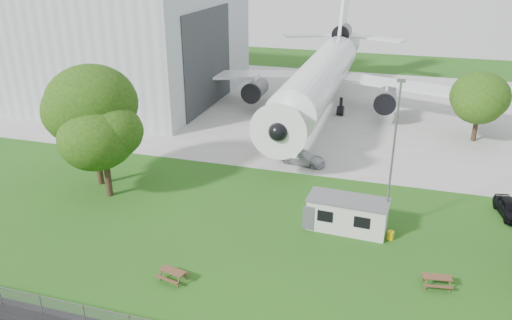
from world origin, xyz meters
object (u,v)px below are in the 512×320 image
(airliner, at_px, (322,73))
(picnic_west, at_px, (173,280))
(hangar, at_px, (83,29))
(picnic_east, at_px, (436,286))
(site_cabin, at_px, (348,214))

(airliner, distance_m, picnic_west, 40.52)
(airliner, height_order, picnic_west, airliner)
(airliner, bearing_deg, picnic_west, -94.12)
(hangar, distance_m, picnic_east, 62.12)
(airliner, bearing_deg, hangar, 179.78)
(picnic_west, relative_size, picnic_east, 1.00)
(site_cabin, bearing_deg, picnic_west, -135.67)
(site_cabin, xyz_separation_m, picnic_east, (6.54, -5.64, -1.31))
(airliner, distance_m, site_cabin, 31.22)
(picnic_east, bearing_deg, picnic_west, -173.97)
(airliner, distance_m, picnic_east, 38.68)
(hangar, bearing_deg, site_cabin, -34.91)
(airliner, height_order, site_cabin, airliner)
(hangar, relative_size, picnic_east, 23.89)
(site_cabin, bearing_deg, airliner, 103.71)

